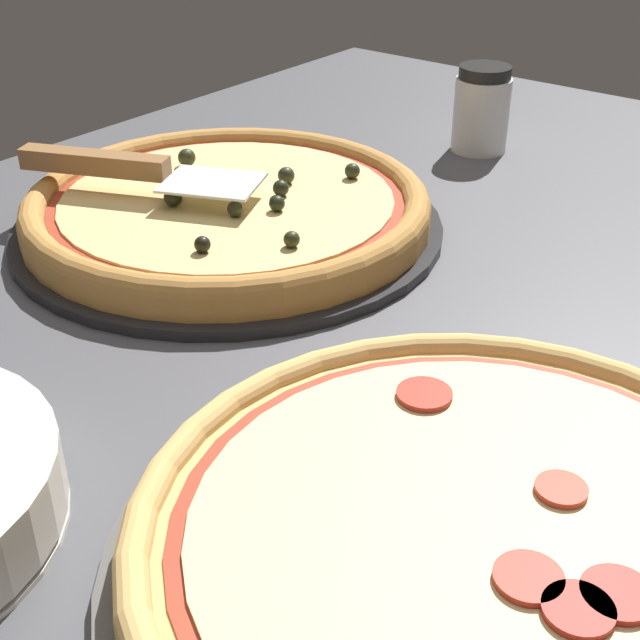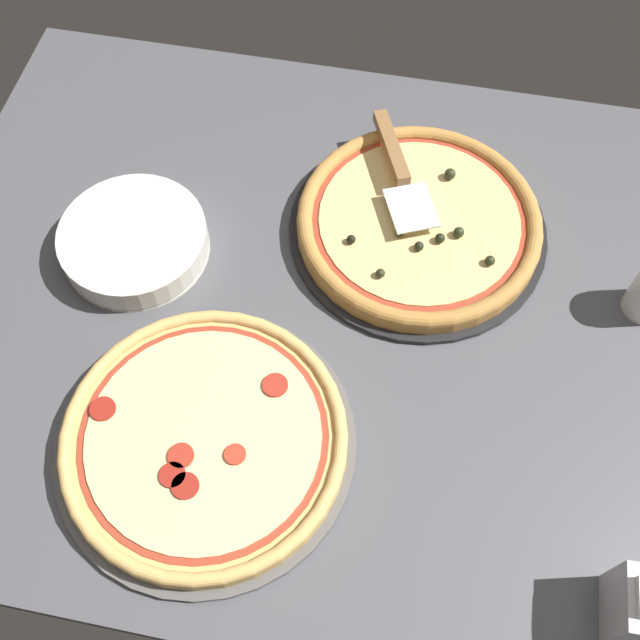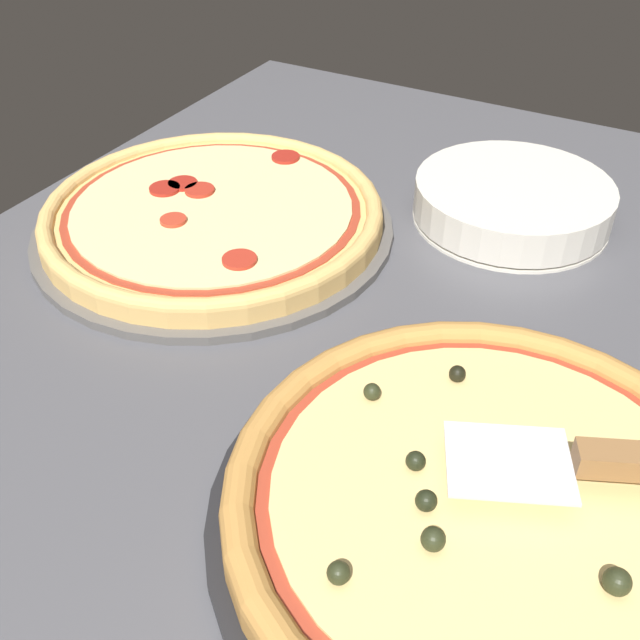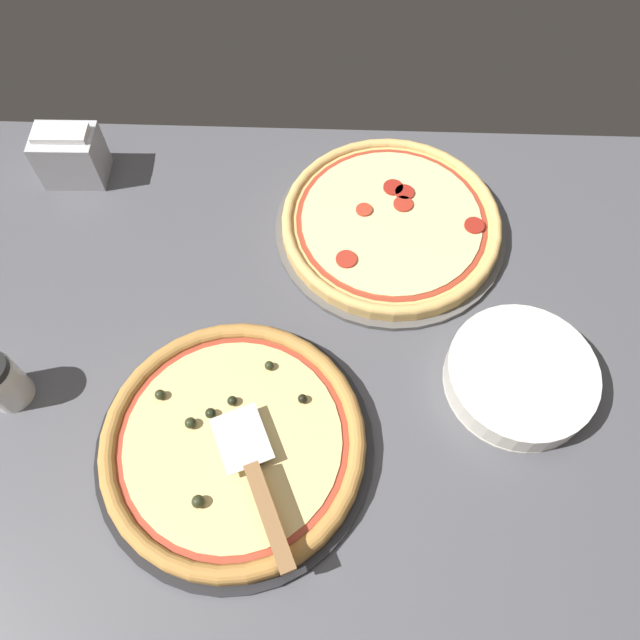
# 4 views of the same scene
# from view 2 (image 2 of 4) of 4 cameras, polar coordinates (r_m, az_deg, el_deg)

# --- Properties ---
(ground_plane) EXTENTS (1.44, 1.01, 0.04)m
(ground_plane) POSITION_cam_2_polar(r_m,az_deg,el_deg) (1.16, 4.09, 0.18)
(ground_plane) COLOR #4C4C51
(pizza_pan_front) EXTENTS (0.41, 0.41, 0.01)m
(pizza_pan_front) POSITION_cam_2_polar(r_m,az_deg,el_deg) (1.23, 7.43, 6.83)
(pizza_pan_front) COLOR black
(pizza_pan_front) RESTS_ON ground_plane
(pizza_front) EXTENTS (0.39, 0.39, 0.04)m
(pizza_front) POSITION_cam_2_polar(r_m,az_deg,el_deg) (1.21, 7.55, 7.44)
(pizza_front) COLOR #B77F3D
(pizza_front) RESTS_ON pizza_pan_front
(pizza_pan_back) EXTENTS (0.42, 0.42, 0.01)m
(pizza_pan_back) POSITION_cam_2_polar(r_m,az_deg,el_deg) (1.06, -8.68, -9.25)
(pizza_pan_back) COLOR #565451
(pizza_pan_back) RESTS_ON ground_plane
(pizza_back) EXTENTS (0.39, 0.39, 0.03)m
(pizza_back) POSITION_cam_2_polar(r_m,az_deg,el_deg) (1.04, -8.83, -8.87)
(pizza_back) COLOR #DBAD60
(pizza_back) RESTS_ON pizza_pan_back
(serving_spatula) EXTENTS (0.14, 0.24, 0.02)m
(serving_spatula) POSITION_cam_2_polar(r_m,az_deg,el_deg) (1.24, 5.74, 12.18)
(serving_spatula) COLOR silver
(serving_spatula) RESTS_ON pizza_front
(plate_stack) EXTENTS (0.23, 0.23, 0.05)m
(plate_stack) POSITION_cam_2_polar(r_m,az_deg,el_deg) (1.21, -13.96, 5.85)
(plate_stack) COLOR silver
(plate_stack) RESTS_ON ground_plane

